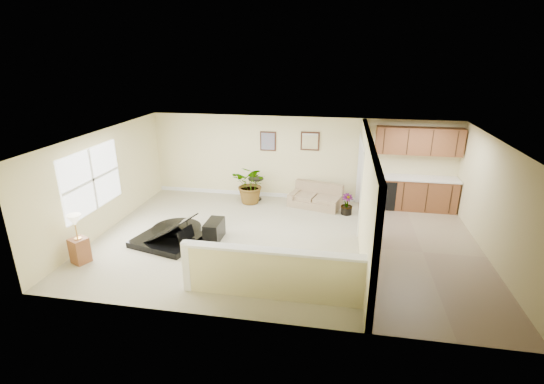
% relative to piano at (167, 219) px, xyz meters
% --- Properties ---
extents(floor, '(9.00, 9.00, 0.00)m').
position_rel_piano_xyz_m(floor, '(2.74, 0.42, -0.56)').
color(floor, '#BBB291').
rests_on(floor, ground).
extents(back_wall, '(9.00, 0.04, 2.50)m').
position_rel_piano_xyz_m(back_wall, '(2.74, 3.42, 0.69)').
color(back_wall, beige).
rests_on(back_wall, floor).
extents(front_wall, '(9.00, 0.04, 2.50)m').
position_rel_piano_xyz_m(front_wall, '(2.74, -2.58, 0.69)').
color(front_wall, beige).
rests_on(front_wall, floor).
extents(left_wall, '(0.04, 6.00, 2.50)m').
position_rel_piano_xyz_m(left_wall, '(-1.76, 0.42, 0.69)').
color(left_wall, beige).
rests_on(left_wall, floor).
extents(right_wall, '(0.04, 6.00, 2.50)m').
position_rel_piano_xyz_m(right_wall, '(7.24, 0.42, 0.69)').
color(right_wall, beige).
rests_on(right_wall, floor).
extents(ceiling, '(9.00, 6.00, 0.04)m').
position_rel_piano_xyz_m(ceiling, '(2.74, 0.42, 1.94)').
color(ceiling, silver).
rests_on(ceiling, back_wall).
extents(kitchen_vinyl, '(2.70, 6.00, 0.01)m').
position_rel_piano_xyz_m(kitchen_vinyl, '(5.89, 0.42, -0.56)').
color(kitchen_vinyl, gray).
rests_on(kitchen_vinyl, floor).
extents(interior_partition, '(0.18, 5.99, 2.50)m').
position_rel_piano_xyz_m(interior_partition, '(4.54, 0.68, 0.66)').
color(interior_partition, beige).
rests_on(interior_partition, floor).
extents(pony_half_wall, '(3.42, 0.22, 1.00)m').
position_rel_piano_xyz_m(pony_half_wall, '(2.81, -1.88, -0.04)').
color(pony_half_wall, beige).
rests_on(pony_half_wall, floor).
extents(left_window, '(0.05, 2.15, 1.45)m').
position_rel_piano_xyz_m(left_window, '(-1.75, -0.08, 0.89)').
color(left_window, white).
rests_on(left_window, left_wall).
extents(wall_art_left, '(0.48, 0.04, 0.58)m').
position_rel_piano_xyz_m(wall_art_left, '(1.79, 3.39, 1.19)').
color(wall_art_left, '#3C2015').
rests_on(wall_art_left, back_wall).
extents(wall_mirror, '(0.55, 0.04, 0.55)m').
position_rel_piano_xyz_m(wall_mirror, '(3.04, 3.39, 1.24)').
color(wall_mirror, '#3C2015').
rests_on(wall_mirror, back_wall).
extents(kitchen_cabinets, '(2.36, 0.65, 2.33)m').
position_rel_piano_xyz_m(kitchen_cabinets, '(5.93, 3.16, 0.31)').
color(kitchen_cabinets, brown).
rests_on(kitchen_cabinets, floor).
extents(piano, '(1.90, 1.91, 1.35)m').
position_rel_piano_xyz_m(piano, '(0.00, 0.00, 0.00)').
color(piano, black).
rests_on(piano, floor).
extents(piano_bench, '(0.35, 0.70, 0.47)m').
position_rel_piano_xyz_m(piano_bench, '(1.06, 0.25, -0.33)').
color(piano_bench, black).
rests_on(piano_bench, floor).
extents(loveseat, '(1.67, 1.19, 0.83)m').
position_rel_piano_xyz_m(loveseat, '(3.29, 2.90, -0.25)').
color(loveseat, tan).
rests_on(loveseat, floor).
extents(accent_table, '(0.47, 0.47, 0.68)m').
position_rel_piano_xyz_m(accent_table, '(1.47, 3.07, -0.13)').
color(accent_table, black).
rests_on(accent_table, floor).
extents(palm_plant, '(1.25, 1.14, 1.17)m').
position_rel_piano_xyz_m(palm_plant, '(1.41, 2.77, 0.01)').
color(palm_plant, black).
rests_on(palm_plant, floor).
extents(small_plant, '(0.42, 0.42, 0.59)m').
position_rel_piano_xyz_m(small_plant, '(4.19, 2.38, -0.31)').
color(small_plant, black).
rests_on(small_plant, floor).
extents(lamp_stand, '(0.42, 0.42, 1.09)m').
position_rel_piano_xyz_m(lamp_stand, '(-1.41, -1.31, -0.10)').
color(lamp_stand, brown).
rests_on(lamp_stand, floor).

